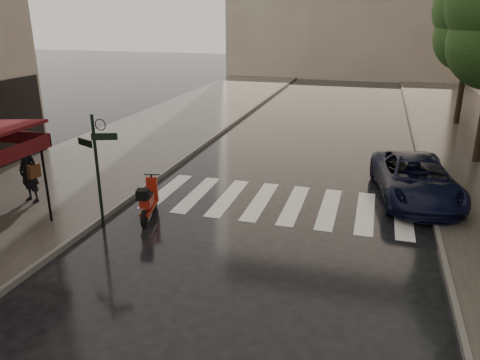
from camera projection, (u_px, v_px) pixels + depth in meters
The scene contains 10 objects.
ground at pixel (76, 294), 9.67m from camera, with size 120.00×120.00×0.00m, color black.
sidewalk_near at pixel (146, 137), 21.69m from camera, with size 6.00×60.00×0.12m, color #38332D.
curb_near at pixel (208, 142), 20.88m from camera, with size 0.12×60.00×0.16m, color #595651.
curb_far at pixel (419, 158), 18.54m from camera, with size 0.12×60.00×0.16m, color #595651.
crosswalk at pixel (277, 203), 14.31m from camera, with size 7.85×3.20×0.01m.
signpost at pixel (97, 163), 12.08m from camera, with size 1.17×0.29×3.10m.
tree_far at pixel (473, 14), 22.48m from camera, with size 3.80×3.80×8.16m.
pedestrian_with_umbrella at pixel (25, 146), 13.58m from camera, with size 1.38×1.40×2.59m.
scooter at pixel (148, 201), 13.08m from camera, with size 0.67×1.66×1.11m.
parked_car at pixel (416, 179), 14.43m from camera, with size 2.20×4.78×1.33m, color black.
Camera 1 is at (5.58, -7.04, 5.46)m, focal length 35.00 mm.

